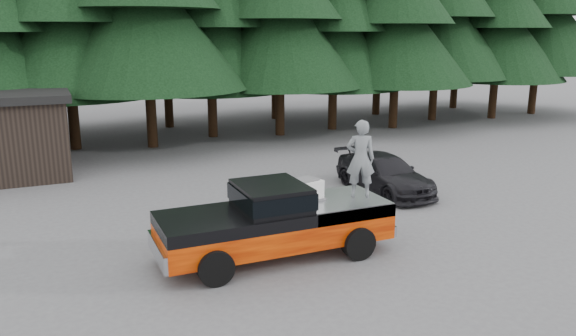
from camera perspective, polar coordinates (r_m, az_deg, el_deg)
name	(u,v)px	position (r m, az deg, el deg)	size (l,w,h in m)	color
ground	(291,243)	(15.25, 0.35, -7.68)	(120.00, 120.00, 0.00)	#4D4D50
pickup_truck	(275,232)	(14.18, -1.32, -6.50)	(6.00, 2.04, 1.33)	#E04905
truck_cab	(271,196)	(13.84, -1.73, -2.83)	(1.66, 1.90, 0.59)	black
air_compressor	(306,191)	(14.43, 1.82, -2.30)	(0.74, 0.61, 0.50)	silver
man_on_bed	(360,159)	(14.66, 7.37, 0.95)	(0.74, 0.49, 2.04)	slate
parked_car	(384,174)	(20.14, 9.77, -0.58)	(1.82, 4.47, 1.30)	black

